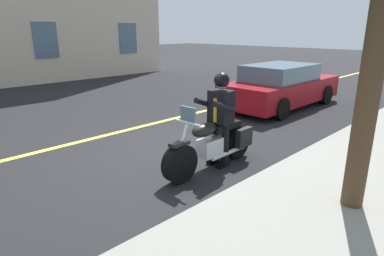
% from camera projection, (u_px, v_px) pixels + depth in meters
% --- Properties ---
extents(ground_plane, '(80.00, 80.00, 0.00)m').
position_uv_depth(ground_plane, '(173.00, 153.00, 6.78)').
color(ground_plane, black).
extents(lane_center_stripe, '(60.00, 0.16, 0.01)m').
position_uv_depth(lane_center_stripe, '(120.00, 132.00, 8.14)').
color(lane_center_stripe, '#E5DB4C').
rests_on(lane_center_stripe, ground_plane).
extents(motorcycle_main, '(2.21, 0.61, 1.26)m').
position_uv_depth(motorcycle_main, '(213.00, 144.00, 5.94)').
color(motorcycle_main, black).
rests_on(motorcycle_main, ground_plane).
extents(rider_main, '(0.62, 0.55, 1.74)m').
position_uv_depth(rider_main, '(220.00, 111.00, 5.90)').
color(rider_main, black).
rests_on(rider_main, ground_plane).
extents(car_dark, '(4.60, 1.92, 1.40)m').
position_uv_depth(car_dark, '(281.00, 86.00, 10.59)').
color(car_dark, maroon).
rests_on(car_dark, ground_plane).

